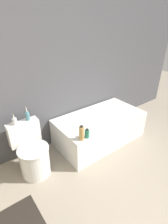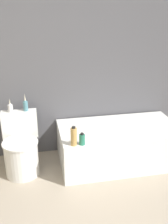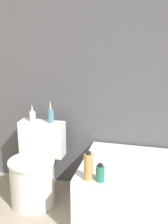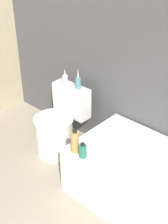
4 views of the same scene
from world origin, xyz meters
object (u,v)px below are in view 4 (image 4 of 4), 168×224
(bathtub, at_px, (157,187))
(shampoo_bottle_tall, at_px, (75,142))
(vase_silver, at_px, (78,82))
(toilet, at_px, (58,127))
(vase_gold, at_px, (65,78))
(shampoo_bottle_short, at_px, (83,151))

(bathtub, distance_m, shampoo_bottle_tall, 0.79)
(vase_silver, bearing_deg, shampoo_bottle_tall, -48.81)
(toilet, bearing_deg, vase_gold, 113.36)
(shampoo_bottle_short, bearing_deg, bathtub, 31.68)
(bathtub, bearing_deg, shampoo_bottle_tall, -152.38)
(toilet, relative_size, vase_gold, 4.09)
(toilet, height_order, shampoo_bottle_short, toilet)
(toilet, xyz_separation_m, vase_silver, (0.09, 0.22, 0.48))
(bathtub, distance_m, vase_silver, 1.27)
(vase_gold, distance_m, vase_silver, 0.18)
(bathtub, xyz_separation_m, vase_silver, (-1.13, 0.24, 0.53))
(shampoo_bottle_tall, bearing_deg, bathtub, 27.62)
(toilet, distance_m, vase_silver, 0.54)
(bathtub, height_order, vase_gold, vase_gold)
(vase_gold, height_order, shampoo_bottle_short, vase_gold)
(shampoo_bottle_tall, bearing_deg, shampoo_bottle_short, -2.21)
(shampoo_bottle_tall, relative_size, shampoo_bottle_short, 1.62)
(vase_silver, height_order, shampoo_bottle_short, vase_silver)
(bathtub, relative_size, shampoo_bottle_tall, 6.76)
(shampoo_bottle_tall, bearing_deg, vase_silver, 131.19)
(vase_gold, distance_m, shampoo_bottle_tall, 0.89)
(bathtub, bearing_deg, toilet, 179.12)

